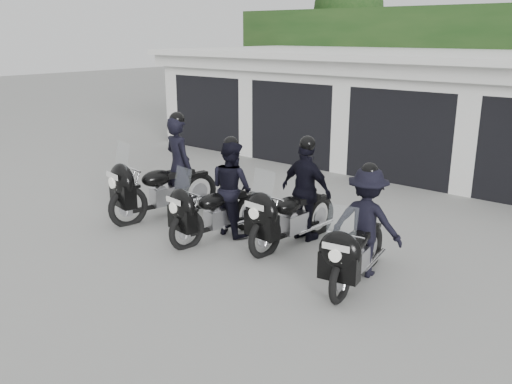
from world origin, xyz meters
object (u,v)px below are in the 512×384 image
Objects in this scene: police_bike_b at (224,194)px; police_bike_d at (363,230)px; police_bike_a at (164,175)px; police_bike_c at (299,198)px.

police_bike_b is 1.04× the size of police_bike_d.
police_bike_c is at bearing 21.75° from police_bike_a.
police_bike_b is 1.32m from police_bike_c.
police_bike_c is 1.08× the size of police_bike_d.
police_bike_a is 1.62m from police_bike_b.
police_bike_b is at bearing 171.04° from police_bike_d.
police_bike_a is at bearing -174.95° from police_bike_b.
police_bike_a is 1.13× the size of police_bike_b.
police_bike_a is 1.09× the size of police_bike_c.
police_bike_c is at bearing 149.60° from police_bike_d.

